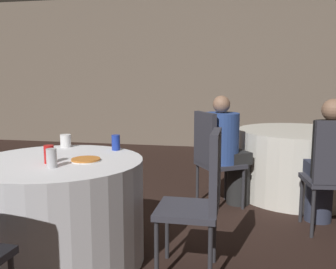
{
  "coord_description": "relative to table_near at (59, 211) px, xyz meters",
  "views": [
    {
      "loc": [
        1.41,
        -2.25,
        1.3
      ],
      "look_at": [
        0.8,
        0.77,
        0.84
      ],
      "focal_mm": 40.0,
      "sensor_mm": 36.0,
      "label": 1
    }
  ],
  "objects": [
    {
      "name": "table_near",
      "position": [
        0.0,
        0.0,
        0.0
      ],
      "size": [
        1.2,
        1.2,
        0.74
      ],
      "color": "silver",
      "rests_on": "ground_plane"
    },
    {
      "name": "wall_back",
      "position": [
        -0.15,
        4.68,
        1.03
      ],
      "size": [
        16.0,
        0.06,
        2.8
      ],
      "color": "#7A6B5B",
      "rests_on": "ground_plane"
    },
    {
      "name": "pizza_plate_near",
      "position": [
        0.21,
        0.01,
        0.38
      ],
      "size": [
        0.21,
        0.21,
        0.02
      ],
      "color": "white",
      "rests_on": "table_near"
    },
    {
      "name": "soda_can_blue",
      "position": [
        0.28,
        0.43,
        0.43
      ],
      "size": [
        0.07,
        0.07,
        0.12
      ],
      "color": "#1E38A5",
      "rests_on": "table_near"
    },
    {
      "name": "chair_near_east",
      "position": [
        1.02,
        0.0,
        0.2
      ],
      "size": [
        0.41,
        0.4,
        0.97
      ],
      "rotation": [
        0.0,
        0.0,
        -4.71
      ],
      "color": "#383842",
      "rests_on": "ground_plane"
    },
    {
      "name": "chair_far_southwest",
      "position": [
        0.97,
        1.32,
        0.2
      ],
      "size": [
        0.55,
        0.55,
        0.97
      ],
      "rotation": [
        0.0,
        0.0,
        -0.99
      ],
      "color": "#383842",
      "rests_on": "ground_plane"
    },
    {
      "name": "person_black_shirt",
      "position": [
        1.98,
        1.02,
        0.19
      ],
      "size": [
        0.33,
        0.49,
        1.13
      ],
      "rotation": [
        0.0,
        0.0,
        0.13
      ],
      "color": "#33384C",
      "rests_on": "ground_plane"
    },
    {
      "name": "soda_can_silver",
      "position": [
        0.07,
        -0.21,
        0.43
      ],
      "size": [
        0.07,
        0.07,
        0.12
      ],
      "color": "silver",
      "rests_on": "table_near"
    },
    {
      "name": "table_far",
      "position": [
        1.87,
        1.92,
        0.0
      ],
      "size": [
        1.32,
        1.32,
        0.74
      ],
      "color": "white",
      "rests_on": "ground_plane"
    },
    {
      "name": "ground_plane",
      "position": [
        -0.15,
        -0.1,
        -0.37
      ],
      "size": [
        16.0,
        16.0,
        0.0
      ],
      "primitive_type": "plane",
      "color": "black"
    },
    {
      "name": "soda_can_red",
      "position": [
        -0.0,
        -0.1,
        0.43
      ],
      "size": [
        0.07,
        0.07,
        0.12
      ],
      "color": "red",
      "rests_on": "table_near"
    },
    {
      "name": "cup_near",
      "position": [
        -0.16,
        0.46,
        0.42
      ],
      "size": [
        0.09,
        0.09,
        0.11
      ],
      "color": "white",
      "rests_on": "table_near"
    },
    {
      "name": "chair_far_south",
      "position": [
        2.0,
        0.85,
        0.2
      ],
      "size": [
        0.45,
        0.45,
        0.97
      ],
      "rotation": [
        0.0,
        0.0,
        0.13
      ],
      "color": "#383842",
      "rests_on": "ground_plane"
    },
    {
      "name": "person_blue_shirt",
      "position": [
        1.11,
        1.41,
        0.22
      ],
      "size": [
        0.5,
        0.47,
        1.13
      ],
      "rotation": [
        0.0,
        0.0,
        -0.99
      ],
      "color": "#282828",
      "rests_on": "ground_plane"
    }
  ]
}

